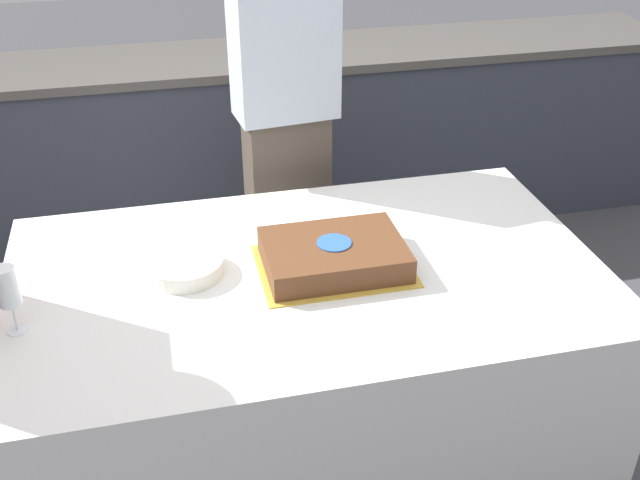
{
  "coord_description": "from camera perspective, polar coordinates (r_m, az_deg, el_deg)",
  "views": [
    {
      "loc": [
        -0.39,
        -1.84,
        1.98
      ],
      "look_at": [
        0.04,
        0.0,
        0.84
      ],
      "focal_mm": 42.0,
      "sensor_mm": 36.0,
      "label": 1
    }
  ],
  "objects": [
    {
      "name": "ground_plane",
      "position": [
        2.73,
        -0.91,
        -15.39
      ],
      "size": [
        14.0,
        14.0,
        0.0
      ],
      "primitive_type": "plane",
      "color": "#424247"
    },
    {
      "name": "wine_glass",
      "position": [
        2.09,
        -22.73,
        -3.41
      ],
      "size": [
        0.06,
        0.06,
        0.2
      ],
      "color": "white",
      "rests_on": "dining_table"
    },
    {
      "name": "back_counter",
      "position": [
        3.78,
        -6.21,
        7.2
      ],
      "size": [
        4.4,
        0.58,
        0.92
      ],
      "color": "#333842",
      "rests_on": "ground_plane"
    },
    {
      "name": "dining_table",
      "position": [
        2.48,
        -0.98,
        -9.48
      ],
      "size": [
        1.79,
        1.05,
        0.74
      ],
      "color": "silver",
      "rests_on": "ground_plane"
    },
    {
      "name": "person_cutting_cake",
      "position": [
        2.84,
        -2.61,
        8.95
      ],
      "size": [
        0.39,
        0.24,
        1.73
      ],
      "rotation": [
        0.0,
        0.0,
        -3.03
      ],
      "color": "#4C4238",
      "rests_on": "ground_plane"
    },
    {
      "name": "side_plate_near_cake",
      "position": [
        2.52,
        -0.61,
        1.73
      ],
      "size": [
        0.17,
        0.17,
        0.0
      ],
      "color": "white",
      "rests_on": "dining_table"
    },
    {
      "name": "cake",
      "position": [
        2.24,
        1.09,
        -1.21
      ],
      "size": [
        0.46,
        0.34,
        0.09
      ],
      "color": "gold",
      "rests_on": "dining_table"
    },
    {
      "name": "plate_stack",
      "position": [
        2.26,
        -10.26,
        -1.96
      ],
      "size": [
        0.23,
        0.23,
        0.05
      ],
      "color": "white",
      "rests_on": "dining_table"
    }
  ]
}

